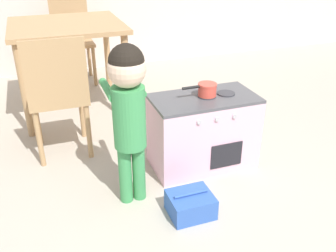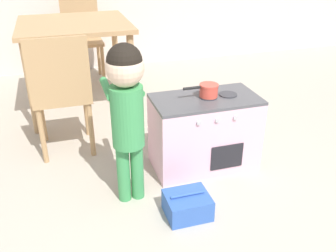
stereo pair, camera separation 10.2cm
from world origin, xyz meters
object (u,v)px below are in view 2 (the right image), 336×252
at_px(child_figure, 126,101).
at_px(toy_basket, 187,205).
at_px(dining_chair_near, 62,92).
at_px(dining_chair_far, 82,36).
at_px(play_kitchen, 204,132).
at_px(toy_pot, 208,90).
at_px(dining_table, 75,36).

distance_m(child_figure, toy_basket, 0.68).
xyz_separation_m(dining_chair_near, dining_chair_far, (0.29, 1.57, 0.00)).
height_order(play_kitchen, toy_pot, toy_pot).
distance_m(toy_pot, toy_basket, 0.73).
relative_size(toy_pot, child_figure, 0.24).
relative_size(toy_basket, dining_chair_near, 0.28).
xyz_separation_m(play_kitchen, child_figure, (-0.55, -0.21, 0.38)).
relative_size(play_kitchen, dining_chair_near, 0.79).
height_order(child_figure, dining_table, child_figure).
distance_m(dining_table, dining_chair_far, 0.83).
bearing_deg(child_figure, toy_pot, 20.68).
height_order(toy_pot, dining_chair_near, dining_chair_near).
bearing_deg(toy_pot, child_figure, -159.32).
xyz_separation_m(toy_pot, child_figure, (-0.56, -0.21, 0.08)).
distance_m(toy_pot, dining_chair_far, 2.10).
relative_size(child_figure, dining_table, 1.04).
height_order(toy_basket, dining_chair_near, dining_chair_near).
distance_m(play_kitchen, toy_pot, 0.30).
xyz_separation_m(child_figure, dining_table, (-0.15, 1.43, 0.03)).
bearing_deg(toy_pot, dining_chair_near, 153.36).
bearing_deg(dining_table, dining_chair_far, 81.51).
bearing_deg(child_figure, play_kitchen, 21.10).
bearing_deg(dining_table, dining_chair_near, -102.49).
relative_size(child_figure, dining_chair_far, 1.09).
relative_size(play_kitchen, child_figure, 0.72).
height_order(child_figure, dining_chair_near, child_figure).
relative_size(dining_chair_near, dining_chair_far, 1.00).
bearing_deg(toy_basket, play_kitchen, 58.79).
distance_m(toy_basket, dining_chair_near, 1.16).
distance_m(toy_pot, dining_table, 1.42).
bearing_deg(play_kitchen, toy_pot, 2.03).
height_order(play_kitchen, dining_table, dining_table).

